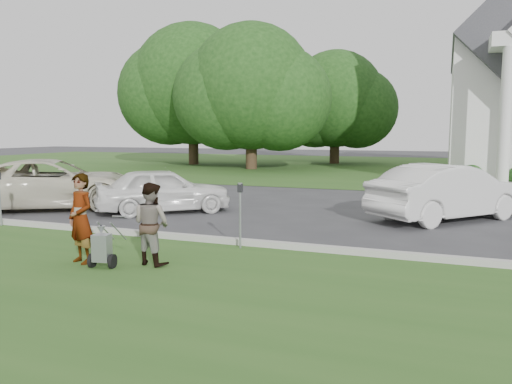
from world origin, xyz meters
The scene contains 14 objects.
ground centered at (0.00, 0.00, 0.00)m, with size 120.00×120.00×0.00m, color #333335.
grass_strip centered at (0.00, -3.00, 0.01)m, with size 80.00×7.00×0.01m, color #2B521C.
church_lawn centered at (0.00, 27.00, 0.01)m, with size 80.00×30.00×0.01m, color #2B521C.
curb centered at (0.00, 0.55, 0.07)m, with size 80.00×0.18×0.15m, color #9E9E93.
tree_left centered at (-8.01, 21.99, 5.11)m, with size 10.63×8.40×9.71m.
tree_far centered at (-14.01, 24.99, 5.69)m, with size 11.64×9.20×10.73m.
tree_back centered at (-4.01, 29.99, 4.73)m, with size 9.61×7.60×8.89m.
striping_cart centered at (-1.51, -2.09, 0.37)m, with size 0.55×0.98×0.86m.
person_left centered at (-2.09, -1.95, 0.86)m, with size 0.63×0.41×1.72m, color #999999.
person_right centered at (-0.79, -1.55, 0.78)m, with size 0.76×0.59×1.56m, color #999999.
parking_meter_near centered at (0.27, 0.25, 0.90)m, with size 0.10×0.09×1.43m.
car_a centered at (-7.68, 3.34, 0.82)m, with size 2.71×5.88×1.63m, color beige.
car_b centered at (-3.87, 3.93, 0.71)m, with size 1.67×4.15×1.41m, color white.
car_d centered at (4.45, 5.66, 0.80)m, with size 1.70×4.86×1.60m, color silver.
Camera 1 is at (4.36, -9.50, 2.51)m, focal length 35.00 mm.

